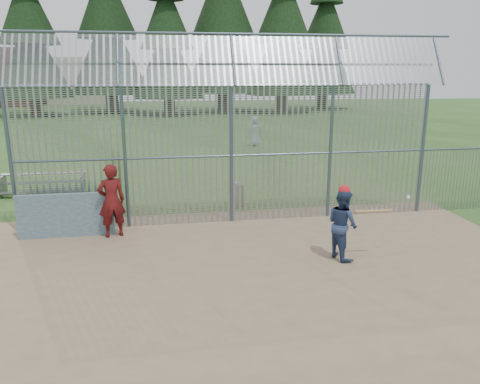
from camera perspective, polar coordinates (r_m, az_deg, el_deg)
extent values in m
plane|color=#2D511E|center=(10.82, 1.80, -9.33)|extent=(120.00, 120.00, 0.00)
cube|color=#756047|center=(10.37, 2.35, -10.39)|extent=(14.00, 10.00, 0.02)
cube|color=#38566B|center=(13.40, -20.49, -2.69)|extent=(2.50, 0.12, 1.20)
imported|color=navy|center=(11.35, 12.37, -3.86)|extent=(0.83, 0.96, 1.69)
imported|color=maroon|center=(12.94, -15.40, -1.04)|extent=(0.83, 0.66, 2.00)
imported|color=gray|center=(27.91, 1.83, 7.42)|extent=(0.95, 0.69, 1.79)
sphere|color=red|center=(11.12, 12.60, 0.17)|extent=(0.27, 0.27, 0.27)
cylinder|color=#AA7F4C|center=(11.40, 16.01, -2.25)|extent=(0.85, 0.12, 0.07)
sphere|color=#AA7F4C|center=(11.22, 14.03, -2.38)|extent=(0.09, 0.09, 0.09)
sphere|color=white|center=(11.75, 19.83, -0.61)|extent=(0.09, 0.09, 0.09)
cylinder|color=gray|center=(15.57, -0.47, -0.43)|extent=(0.52, 0.52, 0.70)
cylinder|color=#9EA0A5|center=(15.48, -0.47, 0.89)|extent=(0.56, 0.56, 0.05)
sphere|color=#9EA0A5|center=(15.47, -0.47, 1.07)|extent=(0.10, 0.10, 0.10)
cube|color=gray|center=(18.16, -23.06, 0.08)|extent=(3.00, 0.25, 0.05)
cube|color=slate|center=(18.43, -22.90, 1.10)|extent=(3.00, 0.25, 0.05)
cube|color=gray|center=(18.71, -22.74, 2.09)|extent=(3.00, 0.25, 0.05)
cube|color=slate|center=(18.83, -27.01, 0.60)|extent=(0.06, 0.90, 0.70)
cube|color=slate|center=(18.18, -18.57, 1.00)|extent=(0.06, 0.90, 0.70)
cylinder|color=#47566B|center=(13.99, -26.19, 3.27)|extent=(0.10, 0.10, 4.00)
cylinder|color=#47566B|center=(13.45, -13.84, 3.94)|extent=(0.10, 0.10, 4.00)
cylinder|color=#47566B|center=(13.55, -1.06, 4.45)|extent=(0.10, 0.10, 4.00)
cylinder|color=#47566B|center=(14.30, 10.94, 4.72)|extent=(0.10, 0.10, 4.00)
cylinder|color=#47566B|center=(15.60, 21.36, 4.79)|extent=(0.10, 0.10, 4.00)
cylinder|color=#47566B|center=(13.35, -1.11, 12.93)|extent=(12.00, 0.07, 0.07)
cylinder|color=#47566B|center=(13.55, -1.06, 4.45)|extent=(12.00, 0.06, 0.06)
cube|color=gray|center=(13.55, -1.06, 4.45)|extent=(12.00, 0.02, 4.00)
cube|color=gray|center=(12.97, -0.86, 15.75)|extent=(12.00, 0.77, 1.31)
cylinder|color=#47566B|center=(15.79, 21.03, 1.22)|extent=(0.08, 0.08, 2.00)
cylinder|color=#332319|center=(51.20, -23.59, 10.23)|extent=(1.19, 1.19, 3.06)
cone|color=black|center=(51.45, -24.63, 19.86)|extent=(7.48, 7.48, 13.94)
cylinder|color=#332319|center=(53.00, -15.35, 11.21)|extent=(1.33, 1.33, 3.42)
cylinder|color=#332319|center=(48.79, -8.62, 10.99)|extent=(1.12, 1.12, 2.88)
cone|color=black|center=(48.98, -9.01, 20.56)|extent=(7.04, 7.04, 13.12)
cylinder|color=#332319|center=(52.23, -1.98, 11.77)|extent=(1.40, 1.40, 3.60)
cylinder|color=#332319|center=(51.43, 5.10, 11.48)|extent=(1.26, 1.26, 3.24)
cone|color=black|center=(51.76, 5.35, 21.67)|extent=(7.92, 7.92, 14.76)
cylinder|color=#332319|center=(57.02, 10.03, 11.53)|extent=(1.19, 1.19, 3.06)
cone|color=black|center=(57.24, 10.43, 20.22)|extent=(7.48, 7.48, 13.94)
cube|color=#B2A58C|center=(68.44, -18.52, 12.73)|extent=(8.00, 7.00, 6.00)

